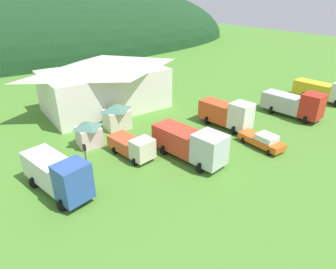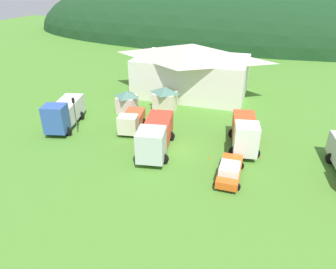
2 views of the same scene
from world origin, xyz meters
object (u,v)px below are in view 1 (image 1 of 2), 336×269
object	(u,v)px
play_shed_pink	(89,133)
tow_truck_silver	(191,143)
depot_building	(104,82)
service_pickup_orange	(262,140)
traffic_cone_mid_row	(246,127)
play_shed_cream	(117,116)
box_truck_blue	(58,174)
light_truck_cream	(133,146)
traffic_light_west	(86,162)
traffic_cone_near_pickup	(228,143)
crane_truck_red	(295,104)
heavy_rig_white	(227,113)
heavy_rig_striped	(324,90)

from	to	relation	value
play_shed_pink	tow_truck_silver	xyz separation A→B (m)	(7.20, -8.73, 0.34)
depot_building	service_pickup_orange	world-z (taller)	depot_building
depot_building	traffic_cone_mid_row	xyz separation A→B (m)	(11.37, -16.35, -3.94)
play_shed_cream	box_truck_blue	xyz separation A→B (m)	(-9.76, -8.94, 0.18)
light_truck_cream	depot_building	bearing A→B (deg)	155.69
play_shed_cream	traffic_light_west	distance (m)	12.42
depot_building	traffic_cone_near_pickup	xyz separation A→B (m)	(6.41, -18.10, -3.94)
service_pickup_orange	traffic_cone_near_pickup	size ratio (longest dim) A/B	9.82
light_truck_cream	tow_truck_silver	size ratio (longest dim) A/B	0.68
crane_truck_red	service_pickup_orange	world-z (taller)	crane_truck_red
play_shed_pink	traffic_cone_mid_row	xyz separation A→B (m)	(17.79, -6.76, -1.51)
service_pickup_orange	play_shed_pink	bearing A→B (deg)	-127.06
play_shed_cream	traffic_cone_mid_row	world-z (taller)	play_shed_cream
box_truck_blue	crane_truck_red	distance (m)	30.96
heavy_rig_white	heavy_rig_striped	size ratio (longest dim) A/B	0.86
crane_truck_red	traffic_cone_mid_row	xyz separation A→B (m)	(-7.93, 1.30, -1.85)
tow_truck_silver	heavy_rig_white	bearing A→B (deg)	102.02
traffic_light_west	traffic_cone_near_pickup	xyz separation A→B (m)	(15.83, -1.08, -2.62)
traffic_light_west	play_shed_cream	bearing A→B (deg)	52.39
box_truck_blue	service_pickup_orange	size ratio (longest dim) A/B	1.53
heavy_rig_striped	traffic_cone_near_pickup	bearing A→B (deg)	-92.38
box_truck_blue	traffic_light_west	distance (m)	2.49
box_truck_blue	heavy_rig_white	xyz separation A→B (m)	(21.04, 1.29, 0.04)
light_truck_cream	heavy_rig_striped	world-z (taller)	heavy_rig_striped
heavy_rig_white	heavy_rig_striped	world-z (taller)	heavy_rig_white
crane_truck_red	traffic_light_west	xyz separation A→B (m)	(-28.73, 0.63, 0.77)
play_shed_cream	traffic_cone_near_pickup	distance (m)	13.78
traffic_cone_mid_row	heavy_rig_white	bearing A→B (deg)	142.49
play_shed_cream	heavy_rig_white	xyz separation A→B (m)	(11.28, -7.64, 0.22)
depot_building	play_shed_pink	distance (m)	11.79
light_truck_cream	traffic_cone_near_pickup	xyz separation A→B (m)	(10.07, -3.66, -1.20)
heavy_rig_striped	traffic_light_west	xyz separation A→B (m)	(-38.11, -0.53, 0.90)
crane_truck_red	heavy_rig_striped	world-z (taller)	crane_truck_red
box_truck_blue	crane_truck_red	xyz separation A→B (m)	(30.92, -1.51, 0.01)
crane_truck_red	traffic_cone_mid_row	bearing A→B (deg)	-106.36
depot_building	crane_truck_red	distance (m)	26.24
heavy_rig_striped	service_pickup_orange	size ratio (longest dim) A/B	1.63
service_pickup_orange	traffic_cone_mid_row	bearing A→B (deg)	149.50
tow_truck_silver	crane_truck_red	distance (m)	18.53
play_shed_pink	light_truck_cream	bearing A→B (deg)	-60.40
service_pickup_orange	traffic_cone_mid_row	xyz separation A→B (m)	(2.59, 4.49, -0.83)
depot_building	play_shed_cream	xyz separation A→B (m)	(-1.86, -7.21, -2.28)
tow_truck_silver	service_pickup_orange	size ratio (longest dim) A/B	1.65
heavy_rig_striped	traffic_light_west	size ratio (longest dim) A/B	1.94
box_truck_blue	depot_building	bearing A→B (deg)	130.86
light_truck_cream	service_pickup_orange	size ratio (longest dim) A/B	1.12
light_truck_cream	heavy_rig_white	xyz separation A→B (m)	(13.08, -0.41, 0.67)
play_shed_pink	crane_truck_red	world-z (taller)	crane_truck_red
play_shed_cream	tow_truck_silver	distance (m)	11.42
box_truck_blue	heavy_rig_white	world-z (taller)	box_truck_blue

